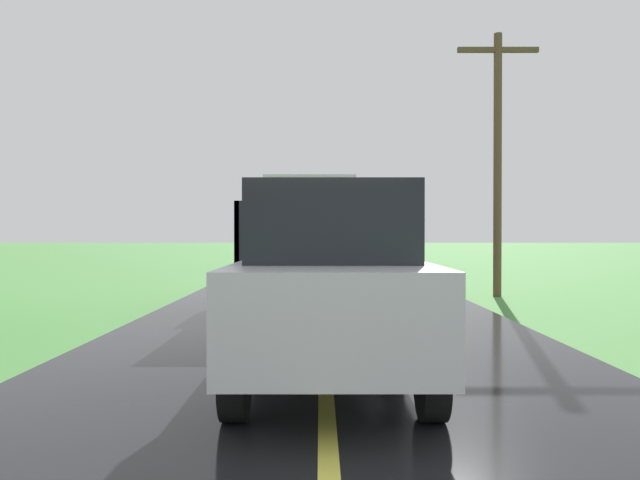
{
  "coord_description": "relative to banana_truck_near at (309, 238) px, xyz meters",
  "views": [
    {
      "loc": [
        -0.06,
        -1.16,
        1.55
      ],
      "look_at": [
        -0.06,
        12.88,
        1.4
      ],
      "focal_mm": 34.26,
      "sensor_mm": 36.0,
      "label": 1
    }
  ],
  "objects": [
    {
      "name": "following_car",
      "position": [
        0.35,
        -7.6,
        -0.39
      ],
      "size": [
        1.74,
        4.1,
        1.92
      ],
      "color": "#B7BABF",
      "rests_on": "road_surface"
    },
    {
      "name": "utility_pole_roadside",
      "position": [
        4.59,
        1.36,
        2.04
      ],
      "size": [
        1.98,
        0.2,
        6.44
      ],
      "color": "brown",
      "rests_on": "ground"
    },
    {
      "name": "banana_truck_far",
      "position": [
        0.13,
        13.91,
        0.01
      ],
      "size": [
        2.38,
        5.81,
        2.8
      ],
      "color": "#2D2D30",
      "rests_on": "road_surface"
    },
    {
      "name": "banana_truck_near",
      "position": [
        0.0,
        0.0,
        0.0
      ],
      "size": [
        2.38,
        5.82,
        2.8
      ],
      "color": "#2D2D30",
      "rests_on": "road_surface"
    }
  ]
}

